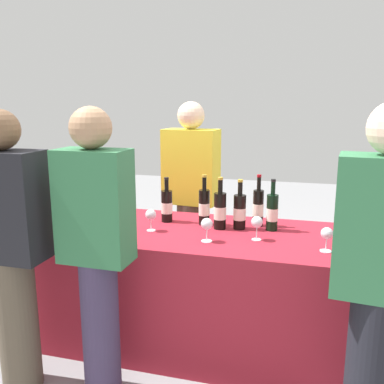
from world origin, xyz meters
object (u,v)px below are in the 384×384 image
at_px(guest_1, 97,246).
at_px(wine_bottle_3, 204,207).
at_px(wine_glass_2, 151,216).
at_px(guest_0, 11,246).
at_px(wine_bottle_1, 85,202).
at_px(ice_bucket, 60,207).
at_px(wine_bottle_7, 272,212).
at_px(wine_glass_4, 257,223).
at_px(wine_bottle_2, 167,206).
at_px(server_pouring, 191,195).
at_px(guest_2, 380,279).
at_px(wine_bottle_0, 75,199).
at_px(wine_bottle_4, 220,210).
at_px(wine_glass_3, 207,225).
at_px(wine_bottle_6, 258,207).
at_px(wine_glass_1, 73,213).
at_px(wine_glass_0, 54,209).
at_px(wine_glass_5, 327,235).
at_px(wine_bottle_5, 240,211).

bearing_deg(guest_1, wine_bottle_3, 64.86).
relative_size(wine_glass_2, guest_0, 0.09).
distance_m(wine_bottle_1, ice_bucket, 0.18).
bearing_deg(wine_bottle_7, wine_glass_4, -107.82).
xyz_separation_m(wine_bottle_2, guest_1, (-0.12, -0.78, -0.04)).
height_order(server_pouring, guest_0, server_pouring).
distance_m(ice_bucket, guest_2, 2.02).
height_order(wine_bottle_0, wine_bottle_4, wine_bottle_4).
height_order(wine_bottle_0, wine_glass_3, wine_bottle_0).
distance_m(wine_bottle_0, wine_bottle_6, 1.33).
height_order(wine_glass_2, server_pouring, server_pouring).
bearing_deg(guest_0, wine_bottle_1, 90.04).
height_order(wine_bottle_4, wine_glass_1, wine_bottle_4).
xyz_separation_m(wine_glass_0, wine_glass_2, (0.67, 0.04, -0.01)).
height_order(wine_bottle_0, guest_1, guest_1).
distance_m(wine_glass_0, wine_glass_5, 1.73).
height_order(wine_bottle_6, guest_1, guest_1).
bearing_deg(wine_bottle_2, guest_0, -124.74).
bearing_deg(guest_2, wine_bottle_6, 129.59).
xyz_separation_m(server_pouring, guest_0, (-0.61, -1.38, -0.01)).
relative_size(wine_bottle_4, wine_glass_1, 2.42).
distance_m(wine_glass_0, ice_bucket, 0.06).
bearing_deg(wine_bottle_0, wine_glass_5, -11.66).
height_order(wine_glass_2, guest_2, guest_2).
bearing_deg(guest_0, guest_1, 8.46).
relative_size(wine_bottle_3, guest_1, 0.22).
height_order(wine_glass_4, ice_bucket, ice_bucket).
height_order(wine_bottle_0, wine_glass_1, wine_bottle_0).
relative_size(wine_glass_4, guest_0, 0.09).
xyz_separation_m(wine_bottle_3, wine_bottle_4, (0.12, -0.07, 0.00)).
height_order(wine_bottle_6, guest_0, guest_0).
distance_m(wine_glass_1, wine_glass_5, 1.57).
relative_size(wine_bottle_5, ice_bucket, 1.37).
height_order(wine_glass_3, guest_1, guest_1).
bearing_deg(guest_2, wine_bottle_4, 142.89).
xyz_separation_m(wine_glass_0, wine_glass_1, (0.16, -0.04, -0.01)).
bearing_deg(guest_1, wine_glass_5, 22.34).
height_order(wine_glass_1, server_pouring, server_pouring).
relative_size(wine_glass_0, wine_glass_3, 1.03).
relative_size(wine_glass_0, wine_glass_1, 1.05).
distance_m(wine_glass_2, ice_bucket, 0.67).
relative_size(wine_bottle_2, wine_glass_2, 2.19).
distance_m(wine_bottle_5, server_pouring, 0.75).
height_order(wine_bottle_2, wine_bottle_5, wine_bottle_5).
xyz_separation_m(wine_bottle_3, wine_bottle_5, (0.24, -0.03, -0.01)).
bearing_deg(wine_bottle_0, guest_1, -53.42).
height_order(wine_bottle_6, server_pouring, server_pouring).
distance_m(wine_bottle_2, wine_glass_1, 0.62).
relative_size(wine_bottle_0, wine_bottle_2, 1.00).
height_order(wine_bottle_5, guest_0, guest_0).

